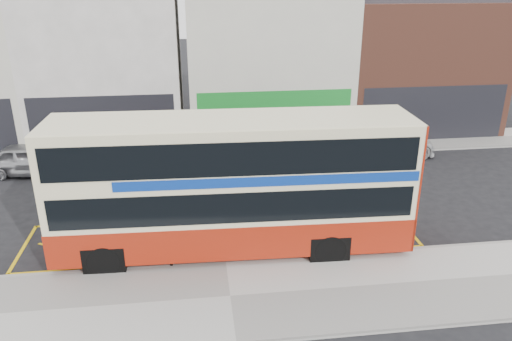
{
  "coord_description": "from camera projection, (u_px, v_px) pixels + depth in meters",
  "views": [
    {
      "loc": [
        -0.81,
        -14.58,
        9.05
      ],
      "look_at": [
        1.32,
        2.0,
        2.36
      ],
      "focal_mm": 35.0,
      "sensor_mm": 36.0,
      "label": 1
    }
  ],
  "objects": [
    {
      "name": "ground",
      "position": [
        225.0,
        259.0,
        16.88
      ],
      "size": [
        120.0,
        120.0,
        0.0
      ],
      "primitive_type": "plane",
      "color": "black",
      "rests_on": "ground"
    },
    {
      "name": "pavement",
      "position": [
        230.0,
        298.0,
        14.74
      ],
      "size": [
        40.0,
        4.0,
        0.15
      ],
      "primitive_type": "cube",
      "color": "#A7A49E",
      "rests_on": "ground"
    },
    {
      "name": "kerb",
      "position": [
        226.0,
        263.0,
        16.51
      ],
      "size": [
        40.0,
        0.15,
        0.15
      ],
      "primitive_type": "cube",
      "color": "gray",
      "rests_on": "ground"
    },
    {
      "name": "far_pavement",
      "position": [
        211.0,
        150.0,
        26.99
      ],
      "size": [
        50.0,
        3.0,
        0.15
      ],
      "primitive_type": "cube",
      "color": "#A7A49E",
      "rests_on": "ground"
    },
    {
      "name": "road_markings",
      "position": [
        222.0,
        236.0,
        18.36
      ],
      "size": [
        14.0,
        3.4,
        0.01
      ],
      "primitive_type": null,
      "color": "#DCB00B",
      "rests_on": "ground"
    },
    {
      "name": "terrace_left",
      "position": [
        107.0,
        43.0,
        28.06
      ],
      "size": [
        8.0,
        8.01,
        11.8
      ],
      "color": "silver",
      "rests_on": "ground"
    },
    {
      "name": "terrace_green_shop",
      "position": [
        265.0,
        44.0,
        29.22
      ],
      "size": [
        9.0,
        8.01,
        11.3
      ],
      "color": "beige",
      "rests_on": "ground"
    },
    {
      "name": "terrace_right",
      "position": [
        410.0,
        50.0,
        30.46
      ],
      "size": [
        9.0,
        8.01,
        10.3
      ],
      "color": "brown",
      "rests_on": "ground"
    },
    {
      "name": "double_decker_bus",
      "position": [
        234.0,
        184.0,
        16.56
      ],
      "size": [
        11.89,
        3.1,
        4.72
      ],
      "rotation": [
        0.0,
        0.0,
        -0.03
      ],
      "color": "beige",
      "rests_on": "ground"
    },
    {
      "name": "bus_stop_post",
      "position": [
        170.0,
        219.0,
        15.63
      ],
      "size": [
        0.69,
        0.12,
        2.8
      ],
      "rotation": [
        0.0,
        0.0,
        -0.04
      ],
      "color": "black",
      "rests_on": "pavement"
    },
    {
      "name": "car_silver",
      "position": [
        31.0,
        159.0,
        23.67
      ],
      "size": [
        4.53,
        2.12,
        1.5
      ],
      "primitive_type": "imported",
      "rotation": [
        0.0,
        0.0,
        1.49
      ],
      "color": "#9C9DA1",
      "rests_on": "ground"
    },
    {
      "name": "car_grey",
      "position": [
        244.0,
        150.0,
        25.22
      ],
      "size": [
        4.26,
        2.69,
        1.32
      ],
      "primitive_type": "imported",
      "rotation": [
        0.0,
        0.0,
        1.22
      ],
      "color": "#3D4045",
      "rests_on": "ground"
    },
    {
      "name": "car_white",
      "position": [
        386.0,
        143.0,
        25.83
      ],
      "size": [
        5.51,
        2.91,
        1.52
      ],
      "primitive_type": "imported",
      "rotation": [
        0.0,
        0.0,
        1.72
      ],
      "color": "silver",
      "rests_on": "ground"
    },
    {
      "name": "street_tree_right",
      "position": [
        376.0,
        72.0,
        27.99
      ],
      "size": [
        2.56,
        2.56,
        5.54
      ],
      "color": "#331F16",
      "rests_on": "ground"
    }
  ]
}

